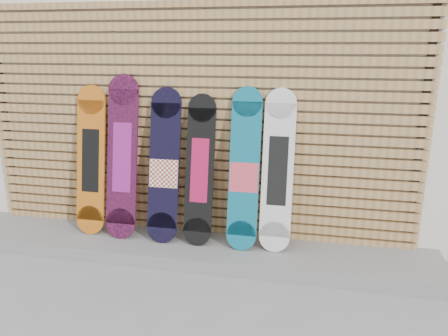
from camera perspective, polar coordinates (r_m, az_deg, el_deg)
The scene contains 10 objects.
ground at distance 3.65m, azimuth -5.62°, elevation -16.03°, with size 80.00×80.00×0.00m, color gray.
building at distance 6.46m, azimuth 7.89°, elevation 14.69°, with size 12.00×5.00×3.60m, color silver.
concrete_step at distance 4.23m, azimuth -4.85°, elevation -10.33°, with size 4.60×0.70×0.12m, color slate.
slat_wall at distance 4.14m, azimuth -4.08°, elevation 5.87°, with size 4.26×0.08×2.29m.
snowboard_0 at distance 4.43m, azimuth -16.98°, elevation 0.94°, with size 0.29×0.30×1.43m.
snowboard_1 at distance 4.25m, azimuth -13.14°, elevation 1.35°, with size 0.30×0.34×1.54m.
snowboard_2 at distance 4.10m, azimuth -7.82°, elevation 0.16°, with size 0.29×0.34×1.43m.
snowboard_3 at distance 4.02m, azimuth -3.19°, elevation -0.31°, with size 0.27×0.33×1.38m.
snowboard_4 at distance 3.92m, azimuth 2.67°, elevation -0.31°, with size 0.27×0.34×1.45m.
snowboard_5 at distance 3.90m, azimuth 7.03°, elevation -0.39°, with size 0.28×0.31×1.44m.
Camera 1 is at (0.96, -2.95, 1.93)m, focal length 35.00 mm.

